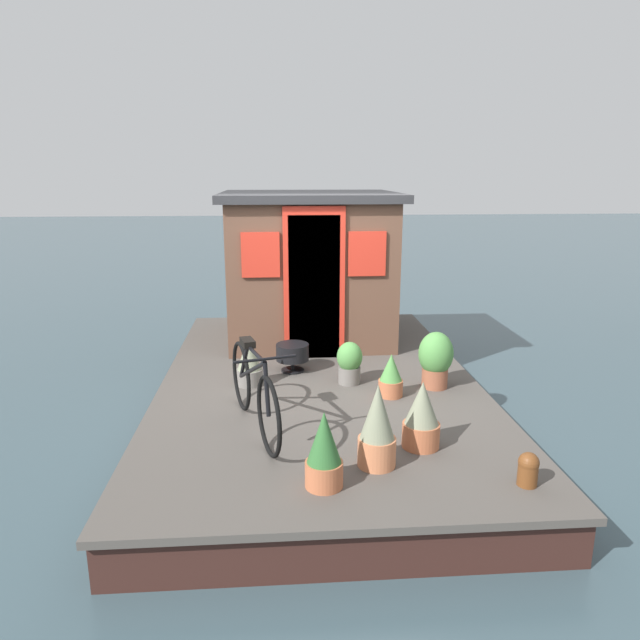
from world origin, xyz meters
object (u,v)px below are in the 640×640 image
at_px(potted_plant_thyme, 350,362).
at_px(potted_plant_ivy, 249,361).
at_px(bicycle, 254,390).
at_px(charcoal_grill, 292,353).
at_px(potted_plant_geranium, 422,416).
at_px(potted_plant_lavender, 391,376).
at_px(mooring_bollard, 528,468).
at_px(houseboat_cabin, 310,265).
at_px(potted_plant_mint, 324,451).
at_px(potted_plant_fern, 436,358).
at_px(potted_plant_succulent, 377,428).

height_order(potted_plant_thyme, potted_plant_ivy, potted_plant_ivy).
bearing_deg(bicycle, charcoal_grill, -14.03).
xyz_separation_m(potted_plant_geranium, potted_plant_thyme, (1.50, 0.40, -0.03)).
bearing_deg(potted_plant_thyme, potted_plant_ivy, 88.16).
bearing_deg(potted_plant_lavender, potted_plant_geranium, -178.27).
distance_m(potted_plant_ivy, mooring_bollard, 3.01).
bearing_deg(houseboat_cabin, potted_plant_mint, 178.18).
distance_m(potted_plant_fern, mooring_bollard, 1.98).
bearing_deg(houseboat_cabin, potted_plant_ivy, 157.89).
bearing_deg(potted_plant_mint, potted_plant_lavender, -25.75).
xyz_separation_m(houseboat_cabin, potted_plant_fern, (-2.03, -1.18, -0.66)).
xyz_separation_m(potted_plant_fern, potted_plant_thyme, (0.18, 0.87, -0.08)).
bearing_deg(potted_plant_mint, potted_plant_succulent, -57.29).
bearing_deg(charcoal_grill, potted_plant_geranium, -152.77).
relative_size(potted_plant_thyme, mooring_bollard, 1.81).
bearing_deg(potted_plant_lavender, charcoal_grill, 49.60).
relative_size(houseboat_cabin, potted_plant_mint, 3.96).
xyz_separation_m(charcoal_grill, mooring_bollard, (-2.57, -1.60, -0.08)).
relative_size(bicycle, potted_plant_lavender, 3.62).
bearing_deg(charcoal_grill, mooring_bollard, -148.03).
height_order(potted_plant_lavender, potted_plant_thyme, potted_plant_thyme).
distance_m(bicycle, potted_plant_mint, 1.12).
relative_size(bicycle, potted_plant_mint, 2.77).
xyz_separation_m(potted_plant_lavender, charcoal_grill, (0.81, 0.95, 0.00)).
bearing_deg(potted_plant_fern, potted_plant_lavender, 112.41).
bearing_deg(potted_plant_geranium, potted_plant_ivy, 43.47).
height_order(potted_plant_mint, charcoal_grill, potted_plant_mint).
xyz_separation_m(potted_plant_fern, charcoal_grill, (0.60, 1.46, -0.10)).
height_order(potted_plant_fern, charcoal_grill, potted_plant_fern).
bearing_deg(potted_plant_ivy, potted_plant_fern, -96.38).
height_order(houseboat_cabin, potted_plant_thyme, houseboat_cabin).
xyz_separation_m(houseboat_cabin, potted_plant_succulent, (-3.63, -0.30, -0.66)).
xyz_separation_m(potted_plant_succulent, potted_plant_ivy, (1.81, 1.04, -0.05)).
xyz_separation_m(houseboat_cabin, mooring_bollard, (-4.00, -1.33, -0.84)).
bearing_deg(charcoal_grill, houseboat_cabin, -10.94).
bearing_deg(houseboat_cabin, potted_plant_fern, -149.84).
height_order(potted_plant_succulent, charcoal_grill, potted_plant_succulent).
height_order(bicycle, mooring_bollard, bicycle).
bearing_deg(potted_plant_mint, potted_plant_ivy, 16.45).
bearing_deg(charcoal_grill, potted_plant_succulent, -165.32).
relative_size(potted_plant_lavender, potted_plant_thyme, 0.97).
distance_m(bicycle, potted_plant_ivy, 1.11).
xyz_separation_m(potted_plant_thyme, potted_plant_ivy, (0.03, 1.05, 0.02)).
distance_m(houseboat_cabin, potted_plant_thyme, 2.02).
height_order(houseboat_cabin, mooring_bollard, houseboat_cabin).
distance_m(potted_plant_geranium, potted_plant_thyme, 1.55).
bearing_deg(houseboat_cabin, bicycle, 167.47).
relative_size(bicycle, potted_plant_geranium, 2.82).
distance_m(potted_plant_thyme, charcoal_grill, 0.73).
xyz_separation_m(houseboat_cabin, potted_plant_ivy, (-1.82, 0.74, -0.71)).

